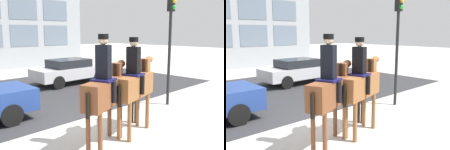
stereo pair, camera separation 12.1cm
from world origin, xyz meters
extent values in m
plane|color=#B2AFA8|center=(0.00, 0.00, 0.00)|extent=(80.00, 80.00, 0.00)
cube|color=#2D2D30|center=(0.00, 4.75, 0.00)|extent=(18.85, 8.50, 0.01)
cube|color=slate|center=(4.15, 12.83, 2.48)|extent=(2.21, 0.02, 1.62)
cube|color=slate|center=(6.91, 12.83, 2.48)|extent=(2.21, 0.02, 1.62)
cube|color=slate|center=(4.15, 12.83, 4.50)|extent=(2.21, 0.02, 1.62)
cube|color=slate|center=(6.91, 12.83, 4.50)|extent=(2.21, 0.02, 1.62)
cube|color=brown|center=(-0.54, -1.40, 1.33)|extent=(1.60, 0.97, 0.62)
cylinder|color=brown|center=(-0.08, -1.06, 0.51)|extent=(0.11, 0.11, 1.02)
cylinder|color=brown|center=(0.03, -1.35, 0.51)|extent=(0.11, 0.11, 1.02)
cylinder|color=brown|center=(-1.12, -1.46, 0.51)|extent=(0.11, 0.11, 1.02)
cylinder|color=brown|center=(-1.01, -1.75, 0.51)|extent=(0.11, 0.11, 1.02)
cube|color=brown|center=(0.09, -1.16, 1.70)|extent=(0.27, 0.30, 0.55)
cube|color=black|center=(-0.02, -1.20, 1.72)|extent=(0.07, 0.09, 0.49)
ellipsoid|color=brown|center=(0.36, -1.05, 1.92)|extent=(0.39, 0.31, 0.21)
cube|color=silver|center=(0.46, -1.02, 1.94)|extent=(0.13, 0.09, 0.08)
cylinder|color=black|center=(-1.30, -1.69, 1.23)|extent=(0.09, 0.09, 0.55)
cube|color=#14144C|center=(-0.62, -1.43, 1.66)|extent=(0.61, 0.61, 0.05)
cube|color=black|center=(-0.62, -1.43, 2.08)|extent=(0.32, 0.38, 0.78)
sphere|color=#D1A889|center=(-0.62, -1.43, 2.58)|extent=(0.22, 0.22, 0.22)
cylinder|color=black|center=(-0.62, -1.43, 2.66)|extent=(0.24, 0.24, 0.12)
cylinder|color=black|center=(-0.71, -1.18, 1.39)|extent=(0.11, 0.11, 0.49)
cylinder|color=black|center=(-0.52, -1.68, 1.39)|extent=(0.11, 0.11, 0.49)
cube|color=brown|center=(0.52, -1.39, 1.34)|extent=(1.58, 0.80, 0.59)
cylinder|color=brown|center=(1.02, -1.11, 0.52)|extent=(0.11, 0.11, 1.04)
cylinder|color=brown|center=(1.09, -1.41, 0.52)|extent=(0.11, 0.11, 1.04)
cylinder|color=brown|center=(-0.04, -1.38, 0.52)|extent=(0.11, 0.11, 1.04)
cylinder|color=brown|center=(0.03, -1.68, 0.52)|extent=(0.11, 0.11, 1.04)
cube|color=brown|center=(1.17, -1.23, 1.72)|extent=(0.25, 0.28, 0.58)
cube|color=black|center=(1.06, -1.26, 1.74)|extent=(0.06, 0.09, 0.52)
ellipsoid|color=brown|center=(1.44, -1.16, 1.96)|extent=(0.36, 0.27, 0.19)
cube|color=silver|center=(1.53, -1.14, 1.98)|extent=(0.12, 0.08, 0.08)
cylinder|color=black|center=(-0.25, -1.59, 1.23)|extent=(0.09, 0.09, 0.55)
cube|color=#14144C|center=(0.45, -1.41, 1.66)|extent=(0.56, 0.58, 0.05)
cube|color=black|center=(0.45, -1.41, 2.03)|extent=(0.29, 0.36, 0.70)
sphere|color=#D1A889|center=(0.45, -1.41, 2.49)|extent=(0.22, 0.22, 0.22)
cylinder|color=black|center=(0.45, -1.41, 2.57)|extent=(0.24, 0.24, 0.12)
cylinder|color=black|center=(0.38, -1.15, 1.40)|extent=(0.11, 0.11, 0.48)
cylinder|color=black|center=(0.52, -1.67, 1.40)|extent=(0.11, 0.11, 0.48)
cylinder|color=#332D28|center=(1.18, -0.92, 0.43)|extent=(0.13, 0.13, 0.86)
cylinder|color=#332D28|center=(1.13, -0.77, 0.43)|extent=(0.13, 0.13, 0.86)
cube|color=#332D28|center=(1.16, -0.85, 1.19)|extent=(0.33, 0.45, 0.65)
sphere|color=#D1A889|center=(1.16, -0.85, 1.61)|extent=(0.20, 0.20, 0.20)
cube|color=#332D28|center=(0.95, -1.10, 1.37)|extent=(0.55, 0.26, 0.09)
cone|color=orange|center=(0.62, -1.21, 1.37)|extent=(0.18, 0.10, 0.04)
cylinder|color=black|center=(-1.68, 1.46, 0.34)|extent=(0.67, 0.21, 0.67)
cube|color=#B7B7BC|center=(3.23, 5.50, 0.62)|extent=(4.09, 1.71, 0.58)
cube|color=black|center=(3.13, 5.50, 1.12)|extent=(2.05, 1.50, 0.42)
cylinder|color=black|center=(4.50, 4.71, 0.33)|extent=(0.65, 0.20, 0.65)
cylinder|color=black|center=(4.50, 6.28, 0.33)|extent=(0.65, 0.20, 0.65)
cylinder|color=black|center=(1.96, 4.71, 0.33)|extent=(0.65, 0.20, 0.65)
cylinder|color=black|center=(1.96, 6.28, 0.33)|extent=(0.65, 0.20, 0.65)
cylinder|color=black|center=(3.57, -0.46, 1.75)|extent=(0.11, 0.11, 3.49)
cube|color=black|center=(3.57, -0.46, 3.85)|extent=(0.24, 0.19, 0.72)
sphere|color=orange|center=(3.57, -0.58, 3.85)|extent=(0.15, 0.15, 0.15)
sphere|color=green|center=(3.57, -0.58, 3.64)|extent=(0.15, 0.15, 0.15)
camera|label=1|loc=(-4.43, -5.67, 2.76)|focal=40.00mm
camera|label=2|loc=(-4.34, -5.75, 2.76)|focal=40.00mm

